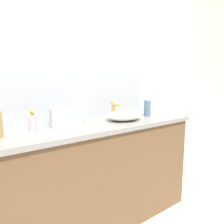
{
  "coord_description": "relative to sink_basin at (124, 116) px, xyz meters",
  "views": [
    {
      "loc": [
        -0.85,
        -1.01,
        1.23
      ],
      "look_at": [
        0.19,
        0.39,
        0.96
      ],
      "focal_mm": 33.76,
      "sensor_mm": 36.0,
      "label": 1
    }
  ],
  "objects": [
    {
      "name": "bathroom_wall_rear",
      "position": [
        -0.31,
        0.36,
        0.38
      ],
      "size": [
        6.0,
        0.06,
        2.6
      ],
      "primitive_type": "cube",
      "color": "silver",
      "rests_on": "ground"
    },
    {
      "name": "vanity_counter",
      "position": [
        -0.24,
        0.04,
        -0.48
      ],
      "size": [
        1.69,
        0.55,
        0.88
      ],
      "color": "brown",
      "rests_on": "ground"
    },
    {
      "name": "wall_mirror_panel",
      "position": [
        -0.24,
        0.32,
        0.43
      ],
      "size": [
        1.45,
        0.01,
        0.94
      ],
      "primitive_type": "cube",
      "color": "#B2BCC6",
      "rests_on": "vanity_counter"
    },
    {
      "name": "sink_basin",
      "position": [
        0.0,
        0.0,
        0.0
      ],
      "size": [
        0.33,
        0.26,
        0.08
      ],
      "primitive_type": "ellipsoid",
      "color": "silver",
      "rests_on": "vanity_counter"
    },
    {
      "name": "faucet",
      "position": [
        0.0,
        0.15,
        0.05
      ],
      "size": [
        0.03,
        0.14,
        0.16
      ],
      "color": "gold",
      "rests_on": "vanity_counter"
    },
    {
      "name": "soap_dispenser",
      "position": [
        -0.76,
        0.08,
        0.02
      ],
      "size": [
        0.06,
        0.06,
        0.15
      ],
      "color": "silver",
      "rests_on": "vanity_counter"
    },
    {
      "name": "perfume_bottle",
      "position": [
        0.31,
        0.02,
        0.04
      ],
      "size": [
        0.06,
        0.06,
        0.17
      ],
      "color": "#507299",
      "rests_on": "vanity_counter"
    },
    {
      "name": "tissue_box",
      "position": [
        -0.56,
        0.1,
        0.03
      ],
      "size": [
        0.13,
        0.13,
        0.17
      ],
      "color": "silver",
      "rests_on": "vanity_counter"
    },
    {
      "name": "candle_jar",
      "position": [
        -0.34,
        0.06,
        -0.02
      ],
      "size": [
        0.05,
        0.05,
        0.04
      ],
      "primitive_type": "cylinder",
      "color": "silver",
      "rests_on": "vanity_counter"
    }
  ]
}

